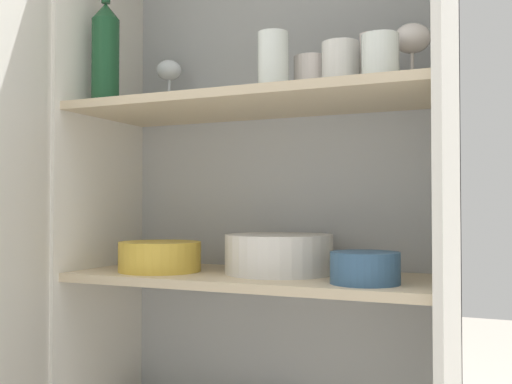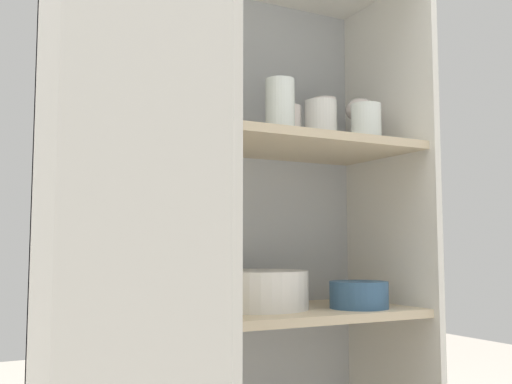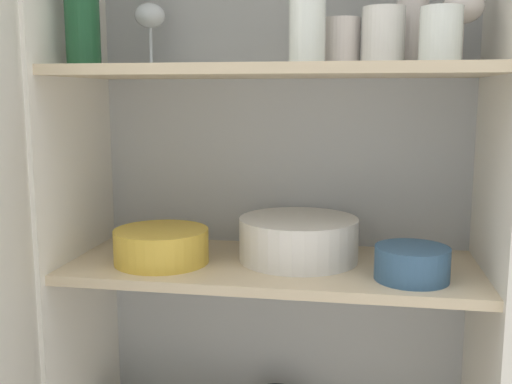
% 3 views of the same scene
% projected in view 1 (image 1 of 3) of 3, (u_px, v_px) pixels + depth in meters
% --- Properties ---
extents(cupboard_back_panel, '(0.87, 0.02, 1.55)m').
position_uv_depth(cupboard_back_panel, '(281.00, 251.00, 1.53)').
color(cupboard_back_panel, '#B2B7BC').
rests_on(cupboard_back_panel, ground_plane).
extents(cupboard_side_left, '(0.02, 0.37, 1.55)m').
position_uv_depth(cupboard_side_left, '(102.00, 251.00, 1.54)').
color(cupboard_side_left, white).
rests_on(cupboard_side_left, ground_plane).
extents(cupboard_side_right, '(0.02, 0.37, 1.55)m').
position_uv_depth(cupboard_side_right, '(449.00, 263.00, 1.20)').
color(cupboard_side_right, white).
rests_on(cupboard_side_right, ground_plane).
extents(shelf_board_middle, '(0.84, 0.33, 0.02)m').
position_uv_depth(shelf_board_middle, '(254.00, 278.00, 1.37)').
color(shelf_board_middle, beige).
extents(shelf_board_upper, '(0.84, 0.33, 0.02)m').
position_uv_depth(shelf_board_upper, '(254.00, 104.00, 1.37)').
color(shelf_board_upper, beige).
extents(tumbler_glass_0, '(0.07, 0.07, 0.13)m').
position_uv_depth(tumbler_glass_0, '(273.00, 63.00, 1.30)').
color(tumbler_glass_0, white).
rests_on(tumbler_glass_0, shelf_board_upper).
extents(tumbler_glass_1, '(0.06, 0.06, 0.13)m').
position_uv_depth(tumbler_glass_1, '(373.00, 65.00, 1.32)').
color(tumbler_glass_1, silver).
rests_on(tumbler_glass_1, shelf_board_upper).
extents(tumbler_glass_2, '(0.07, 0.07, 0.09)m').
position_uv_depth(tumbler_glass_2, '(310.00, 77.00, 1.34)').
color(tumbler_glass_2, silver).
rests_on(tumbler_glass_2, shelf_board_upper).
extents(tumbler_glass_3, '(0.08, 0.08, 0.11)m').
position_uv_depth(tumbler_glass_3, '(340.00, 67.00, 1.28)').
color(tumbler_glass_3, white).
rests_on(tumbler_glass_3, shelf_board_upper).
extents(tumbler_glass_4, '(0.07, 0.07, 0.10)m').
position_uv_depth(tumbler_glass_4, '(380.00, 59.00, 1.19)').
color(tumbler_glass_4, white).
rests_on(tumbler_glass_4, shelf_board_upper).
extents(wine_glass_0, '(0.07, 0.07, 0.14)m').
position_uv_depth(wine_glass_0, '(169.00, 75.00, 1.57)').
color(wine_glass_0, white).
rests_on(wine_glass_0, shelf_board_upper).
extents(wine_glass_1, '(0.08, 0.08, 0.14)m').
position_uv_depth(wine_glass_1, '(412.00, 42.00, 1.25)').
color(wine_glass_1, silver).
rests_on(wine_glass_1, shelf_board_upper).
extents(wine_bottle, '(0.07, 0.07, 0.29)m').
position_uv_depth(wine_bottle, '(105.00, 53.00, 1.46)').
color(wine_bottle, '#194728').
rests_on(wine_bottle, shelf_board_upper).
extents(plate_stack_white, '(0.25, 0.25, 0.09)m').
position_uv_depth(plate_stack_white, '(279.00, 254.00, 1.37)').
color(plate_stack_white, silver).
rests_on(plate_stack_white, shelf_board_middle).
extents(mixing_bowl_large, '(0.20, 0.20, 0.07)m').
position_uv_depth(mixing_bowl_large, '(160.00, 255.00, 1.42)').
color(mixing_bowl_large, gold).
rests_on(mixing_bowl_large, shelf_board_middle).
extents(serving_bowl_small, '(0.14, 0.14, 0.06)m').
position_uv_depth(serving_bowl_small, '(365.00, 266.00, 1.19)').
color(serving_bowl_small, '#33567A').
rests_on(serving_bowl_small, shelf_board_middle).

